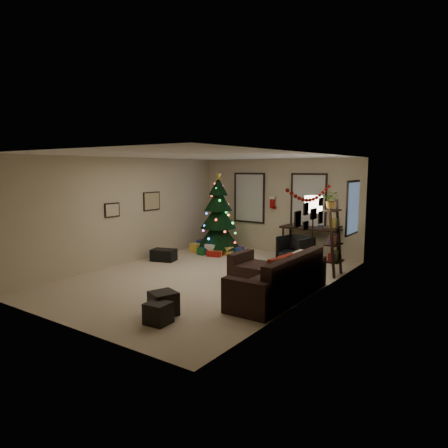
{
  "coord_description": "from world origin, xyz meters",
  "views": [
    {
      "loc": [
        5.41,
        -7.08,
        2.41
      ],
      "look_at": [
        0.1,
        0.6,
        1.15
      ],
      "focal_mm": 32.74,
      "sensor_mm": 36.0,
      "label": 1
    }
  ],
  "objects_px": {
    "desk": "(310,231)",
    "desk_chair": "(295,249)",
    "sofa": "(275,280)",
    "christmas_tree": "(218,219)",
    "bookshelf": "(334,239)"
  },
  "relations": [
    {
      "from": "christmas_tree",
      "to": "desk",
      "type": "distance_m",
      "value": 2.66
    },
    {
      "from": "desk",
      "to": "desk_chair",
      "type": "height_order",
      "value": "desk"
    },
    {
      "from": "sofa",
      "to": "bookshelf",
      "type": "distance_m",
      "value": 2.13
    },
    {
      "from": "sofa",
      "to": "desk_chair",
      "type": "height_order",
      "value": "sofa"
    },
    {
      "from": "desk",
      "to": "bookshelf",
      "type": "relative_size",
      "value": 0.92
    },
    {
      "from": "christmas_tree",
      "to": "bookshelf",
      "type": "distance_m",
      "value": 3.81
    },
    {
      "from": "sofa",
      "to": "desk_chair",
      "type": "bearing_deg",
      "value": 107.09
    },
    {
      "from": "desk",
      "to": "bookshelf",
      "type": "distance_m",
      "value": 1.84
    },
    {
      "from": "desk",
      "to": "desk_chair",
      "type": "relative_size",
      "value": 2.27
    },
    {
      "from": "bookshelf",
      "to": "sofa",
      "type": "bearing_deg",
      "value": -102.61
    },
    {
      "from": "christmas_tree",
      "to": "sofa",
      "type": "distance_m",
      "value": 4.33
    },
    {
      "from": "christmas_tree",
      "to": "bookshelf",
      "type": "bearing_deg",
      "value": -10.96
    },
    {
      "from": "bookshelf",
      "to": "christmas_tree",
      "type": "bearing_deg",
      "value": 169.04
    },
    {
      "from": "desk",
      "to": "bookshelf",
      "type": "bearing_deg",
      "value": -50.33
    },
    {
      "from": "sofa",
      "to": "christmas_tree",
      "type": "bearing_deg",
      "value": 140.34
    }
  ]
}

